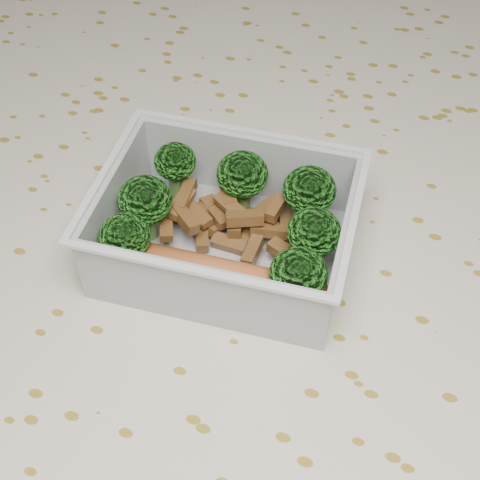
% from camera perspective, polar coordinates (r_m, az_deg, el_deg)
% --- Properties ---
extents(dining_table, '(1.40, 0.90, 0.75)m').
position_cam_1_polar(dining_table, '(0.57, -0.38, -8.04)').
color(dining_table, brown).
rests_on(dining_table, ground).
extents(tablecloth, '(1.46, 0.96, 0.19)m').
position_cam_1_polar(tablecloth, '(0.53, -0.41, -5.06)').
color(tablecloth, beige).
rests_on(tablecloth, dining_table).
extents(lunch_container, '(0.19, 0.15, 0.06)m').
position_cam_1_polar(lunch_container, '(0.49, -1.20, 0.53)').
color(lunch_container, silver).
rests_on(lunch_container, tablecloth).
extents(broccoli_florets, '(0.16, 0.12, 0.06)m').
position_cam_1_polar(broccoli_florets, '(0.48, -0.49, 2.41)').
color(broccoli_florets, '#608C3F').
rests_on(broccoli_florets, lunch_container).
extents(meat_pile, '(0.12, 0.08, 0.03)m').
position_cam_1_polar(meat_pile, '(0.50, -1.00, 1.74)').
color(meat_pile, brown).
rests_on(meat_pile, lunch_container).
extents(sausage, '(0.16, 0.03, 0.02)m').
position_cam_1_polar(sausage, '(0.46, -2.05, -2.97)').
color(sausage, '#AD562C').
rests_on(sausage, lunch_container).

